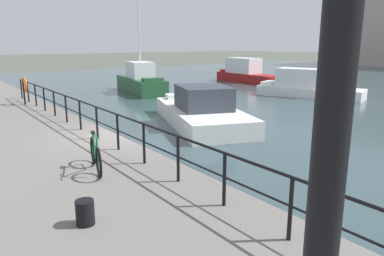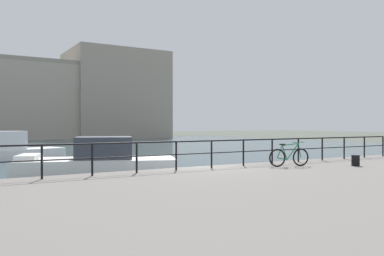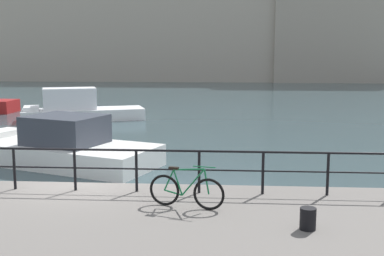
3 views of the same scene
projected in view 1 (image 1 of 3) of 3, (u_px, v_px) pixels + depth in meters
The scene contains 10 objects.
ground_plane at pixel (118, 156), 12.67m from camera, with size 240.00×240.00×0.00m, color #4C5147.
moored_harbor_tender at pixel (305, 87), 26.51m from camera, with size 7.65×4.58×2.01m.
moored_small_launch at pixel (246, 73), 36.25m from camera, with size 7.76×2.41×2.35m.
moored_cabin_cruiser at pixel (201, 111), 17.55m from camera, with size 8.13×5.48×1.86m.
moored_blue_motorboat at pixel (141, 82), 28.44m from camera, with size 7.13×3.29×6.84m.
quay_railing at pixel (97, 116), 11.79m from camera, with size 21.95×0.07×1.08m.
parked_bicycle at pixel (96, 155), 8.89m from camera, with size 1.73×0.50×0.98m.
mooring_bollard at pixel (85, 212), 6.27m from camera, with size 0.32×0.32×0.44m, color black.
life_ring_stand at pixel (24, 85), 18.25m from camera, with size 0.75×0.16×1.40m.
quay_lamp_post at pixel (341, 22), 1.11m from camera, with size 0.32×0.32×4.93m.
Camera 1 is at (11.27, -5.10, 3.85)m, focal length 34.21 mm.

